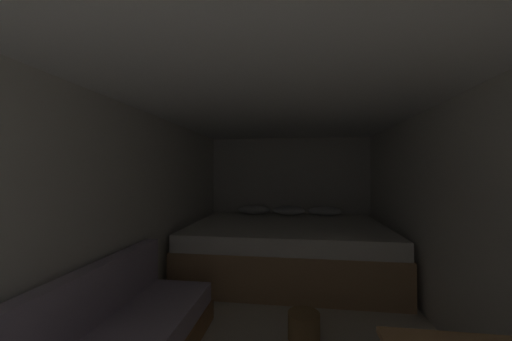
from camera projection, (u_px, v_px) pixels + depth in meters
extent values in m
plane|color=beige|center=(281.00, 338.00, 2.38)|extent=(7.14, 7.14, 0.00)
cube|color=silver|center=(289.00, 195.00, 4.96)|extent=(2.79, 0.05, 1.97)
cube|color=silver|center=(129.00, 216.00, 2.58)|extent=(0.05, 5.14, 1.97)
cube|color=silver|center=(460.00, 224.00, 2.19)|extent=(0.05, 5.14, 1.97)
cube|color=white|center=(281.00, 98.00, 2.39)|extent=(2.79, 5.14, 0.05)
cube|color=tan|center=(287.00, 255.00, 3.91)|extent=(2.57, 1.94, 0.49)
cube|color=white|center=(287.00, 230.00, 3.92)|extent=(2.53, 1.90, 0.19)
ellipsoid|color=white|center=(254.00, 210.00, 4.77)|extent=(0.53, 0.29, 0.14)
ellipsoid|color=white|center=(325.00, 211.00, 4.61)|extent=(0.53, 0.29, 0.14)
ellipsoid|color=white|center=(289.00, 210.00, 4.69)|extent=(0.53, 0.29, 0.14)
cube|color=#AD9EB2|center=(57.00, 316.00, 1.67)|extent=(0.12, 2.23, 0.39)
cylinder|color=olive|center=(304.00, 326.00, 2.37)|extent=(0.27, 0.27, 0.21)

